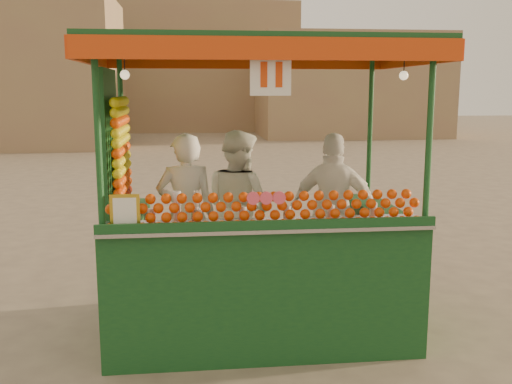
{
  "coord_description": "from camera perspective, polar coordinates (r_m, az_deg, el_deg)",
  "views": [
    {
      "loc": [
        -1.01,
        -5.19,
        2.31
      ],
      "look_at": [
        -0.39,
        0.29,
        1.34
      ],
      "focal_mm": 40.72,
      "sensor_mm": 36.0,
      "label": 1
    }
  ],
  "objects": [
    {
      "name": "ground",
      "position": [
        5.77,
        4.33,
        -13.64
      ],
      "size": [
        90.0,
        90.0,
        0.0
      ],
      "primitive_type": "plane",
      "color": "#6B5B4D",
      "rests_on": "ground"
    },
    {
      "name": "juice_cart",
      "position": [
        5.45,
        -0.48,
        -5.04
      ],
      "size": [
        3.02,
        1.96,
        2.75
      ],
      "color": "#113E1C",
      "rests_on": "ground"
    },
    {
      "name": "vendor_right",
      "position": [
        6.02,
        7.65,
        -1.69
      ],
      "size": [
        0.99,
        0.65,
        1.56
      ],
      "rotation": [
        0.0,
        0.0,
        2.83
      ],
      "color": "white",
      "rests_on": "ground"
    },
    {
      "name": "vendor_middle",
      "position": [
        6.01,
        -1.77,
        -1.49
      ],
      "size": [
        0.96,
        0.98,
        1.59
      ],
      "rotation": [
        0.0,
        0.0,
        2.29
      ],
      "color": "white",
      "rests_on": "ground"
    },
    {
      "name": "building_right",
      "position": [
        30.27,
        9.05,
        10.26
      ],
      "size": [
        9.0,
        6.0,
        5.0
      ],
      "primitive_type": "cube",
      "color": "#907A52",
      "rests_on": "ground"
    },
    {
      "name": "building_center",
      "position": [
        35.23,
        -8.22,
        11.86
      ],
      "size": [
        14.0,
        7.0,
        7.0
      ],
      "primitive_type": "cube",
      "color": "#907A52",
      "rests_on": "ground"
    },
    {
      "name": "vendor_left",
      "position": [
        5.76,
        -6.87,
        -2.1
      ],
      "size": [
        0.59,
        0.39,
        1.59
      ],
      "rotation": [
        0.0,
        0.0,
        3.16
      ],
      "color": "white",
      "rests_on": "ground"
    }
  ]
}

